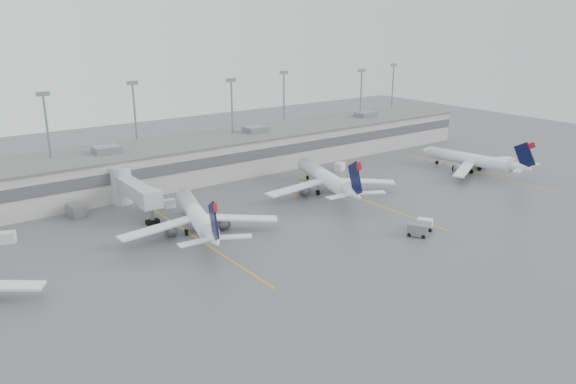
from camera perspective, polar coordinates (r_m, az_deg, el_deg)
ground at (r=81.50m, az=10.52°, el=-7.35°), size 260.00×260.00×0.00m
terminal at (r=124.59m, az=-9.06°, el=3.45°), size 152.00×17.00×9.45m
light_masts at (r=128.06m, az=-10.43°, el=7.35°), size 142.40×8.00×20.60m
jet_bridge_right at (r=105.90m, az=-15.80°, el=0.35°), size 4.00×17.20×7.00m
stand_markings at (r=98.04m, az=0.32°, el=-2.72°), size 105.25×40.00×0.01m
jet_mid_left at (r=91.96m, az=-9.19°, el=-2.40°), size 24.94×28.35×9.39m
jet_mid_right at (r=111.40m, az=3.99°, el=1.38°), size 26.09×29.69×9.88m
jet_far_right at (r=133.82m, az=18.41°, el=3.12°), size 24.57×27.69×8.98m
baggage_tug at (r=95.65m, az=13.73°, el=-3.31°), size 2.95×3.34×1.83m
baggage_cart at (r=92.50m, az=13.02°, el=-3.75°), size 3.14×3.60×2.01m
gse_uld_a at (r=97.82m, az=-26.66°, el=-4.15°), size 2.92×2.45×1.76m
gse_uld_b at (r=105.83m, az=-11.97°, el=-1.15°), size 2.34×1.78×1.50m
gse_uld_c at (r=129.18m, az=5.29°, el=2.59°), size 2.98×2.53×1.79m
gse_loader at (r=105.25m, az=-20.72°, el=-1.81°), size 2.71×3.89×2.27m
cone_b at (r=93.46m, az=-16.35°, el=-4.23°), size 0.50×0.50×0.79m
cone_c at (r=108.72m, az=0.94°, el=-0.48°), size 0.44×0.44×0.71m
cone_d at (r=138.79m, az=15.61°, el=2.83°), size 0.46×0.46×0.74m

